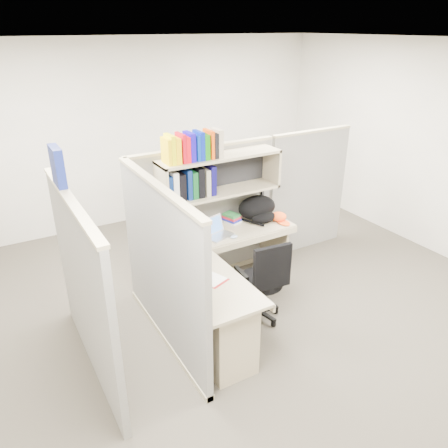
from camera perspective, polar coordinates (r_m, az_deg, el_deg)
ground at (r=4.81m, az=2.67°, el=-11.47°), size 6.00×6.00×0.00m
room_shell at (r=4.07m, az=3.11°, el=7.30°), size 6.00×6.00×6.00m
cubicle at (r=4.53m, az=-4.12°, el=-0.55°), size 3.79×1.84×1.95m
desk at (r=4.18m, az=0.12°, el=-10.26°), size 1.74×1.75×0.73m
laptop at (r=4.70m, az=-0.61°, el=-0.50°), size 0.37×0.37×0.21m
backpack at (r=5.10m, az=4.73°, el=1.95°), size 0.51×0.42×0.28m
orange_cap at (r=5.15m, az=7.15°, el=0.98°), size 0.19×0.22×0.10m
snack_canister at (r=4.03m, az=-2.89°, el=-6.02°), size 0.10×0.10×0.09m
tissue_box at (r=3.71m, az=-4.54°, el=-7.93°), size 0.15×0.15×0.21m
mouse at (r=4.70m, az=1.32°, el=-1.68°), size 0.10×0.07×0.03m
paper_cup at (r=4.98m, az=-2.30°, el=0.30°), size 0.08×0.08×0.10m
book_stack at (r=5.07m, az=0.97°, el=0.81°), size 0.21×0.24×0.10m
loose_paper at (r=4.00m, az=-1.84°, el=-7.04°), size 0.27×0.31×0.00m
task_chair at (r=4.52m, az=5.05°, el=-8.99°), size 0.51×0.47×0.95m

